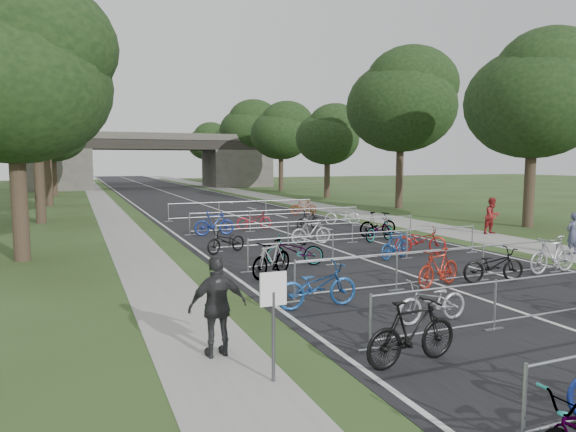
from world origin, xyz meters
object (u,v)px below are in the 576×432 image
object	(u,v)px
pedestrian_a	(572,234)
pedestrian_c	(218,307)
overpass_bridge	(153,161)
park_sign	(273,306)
pedestrian_b	(492,216)

from	to	relation	value
pedestrian_a	pedestrian_c	xyz separation A→B (m)	(-15.17, -4.78, 0.12)
pedestrian_c	overpass_bridge	bearing A→B (deg)	-98.92
overpass_bridge	pedestrian_a	distance (m)	56.41
park_sign	pedestrian_c	world-z (taller)	pedestrian_c
pedestrian_a	pedestrian_c	world-z (taller)	pedestrian_c
pedestrian_b	pedestrian_c	distance (m)	19.43
overpass_bridge	pedestrian_a	bearing A→B (deg)	-82.01
overpass_bridge	pedestrian_b	size ratio (longest dim) A/B	17.40
park_sign	pedestrian_c	xyz separation A→B (m)	(-0.54, 1.43, -0.33)
overpass_bridge	pedestrian_b	bearing A→B (deg)	-79.67
pedestrian_b	pedestrian_a	bearing A→B (deg)	-107.54
pedestrian_a	pedestrian_c	size ratio (longest dim) A/B	0.87
park_sign	pedestrian_b	bearing A→B (deg)	36.14
overpass_bridge	park_sign	size ratio (longest dim) A/B	16.99
pedestrian_a	pedestrian_b	size ratio (longest dim) A/B	0.91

